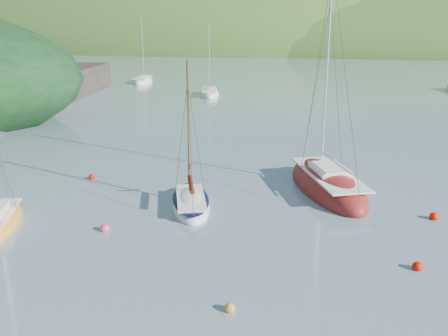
% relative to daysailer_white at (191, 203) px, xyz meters
% --- Properties ---
extents(ground, '(700.00, 700.00, 0.00)m').
position_rel_daysailer_white_xyz_m(ground, '(-0.11, -7.60, -0.20)').
color(ground, slate).
rests_on(ground, ground).
extents(shoreline_hills, '(690.00, 135.00, 56.00)m').
position_rel_daysailer_white_xyz_m(shoreline_hills, '(-9.77, 164.82, -0.20)').
color(shoreline_hills, '#2F6024').
rests_on(shoreline_hills, ground).
extents(daysailer_white, '(3.73, 5.66, 8.17)m').
position_rel_daysailer_white_xyz_m(daysailer_white, '(0.00, 0.00, 0.00)').
color(daysailer_white, white).
rests_on(daysailer_white, ground).
extents(sloop_red, '(6.54, 9.51, 13.37)m').
position_rel_daysailer_white_xyz_m(sloop_red, '(6.85, 4.58, 0.04)').
color(sloop_red, maroon).
rests_on(sloop_red, ground).
extents(distant_sloop_a, '(4.27, 7.34, 9.90)m').
position_rel_daysailer_white_xyz_m(distant_sloop_a, '(-10.32, 39.30, -0.03)').
color(distant_sloop_a, white).
rests_on(distant_sloop_a, ground).
extents(distant_sloop_c, '(3.96, 7.70, 10.48)m').
position_rel_daysailer_white_xyz_m(distant_sloop_c, '(-24.31, 49.90, -0.02)').
color(distant_sloop_c, white).
rests_on(distant_sloop_c, ground).
extents(mooring_buoys, '(20.21, 12.52, 0.47)m').
position_rel_daysailer_white_xyz_m(mooring_buoys, '(4.32, -2.34, -0.08)').
color(mooring_buoys, gold).
rests_on(mooring_buoys, ground).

